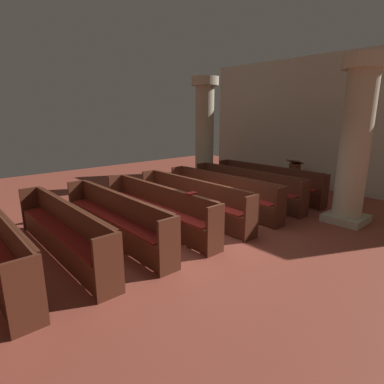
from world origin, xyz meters
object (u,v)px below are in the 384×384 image
object	(u,v)px
pew_row_4	(157,206)
lectern	(294,178)
pew_row_5	(115,216)
pillar_aisle_side	(356,140)
pillar_far_side	(205,130)
pew_row_6	(62,229)
pew_row_0	(267,180)
hymn_book	(191,193)
pew_row_2	(221,191)
pew_row_3	(192,198)
pew_row_1	(246,185)

from	to	relation	value
pew_row_4	lectern	xyz separation A→B (m)	(0.19, 5.55, -0.07)
pew_row_5	pillar_aisle_side	distance (m)	5.70
pillar_far_side	pew_row_6	bearing A→B (deg)	-66.66
pew_row_0	hymn_book	size ratio (longest dim) A/B	17.33
lectern	pew_row_6	bearing A→B (deg)	-91.44
pew_row_0	pillar_aisle_side	size ratio (longest dim) A/B	0.99
pew_row_6	pillar_far_side	xyz separation A→B (m)	(-2.68, 6.20, 1.47)
pew_row_2	pew_row_5	bearing A→B (deg)	-90.00
pew_row_3	pew_row_6	distance (m)	3.22
pew_row_2	lectern	size ratio (longest dim) A/B	3.52
pillar_aisle_side	pew_row_0	bearing A→B (deg)	168.12
pew_row_3	lectern	size ratio (longest dim) A/B	3.52
pew_row_4	pew_row_6	world-z (taller)	same
lectern	pillar_aisle_side	bearing A→B (deg)	-35.90
lectern	hymn_book	xyz separation A→B (m)	(0.78, -5.36, 0.53)
hymn_book	pew_row_2	bearing A→B (deg)	116.49
pew_row_0	pillar_aisle_side	bearing A→B (deg)	-11.88
pillar_far_side	lectern	size ratio (longest dim) A/B	3.55
pillar_far_side	hymn_book	size ratio (longest dim) A/B	17.48
pew_row_0	pew_row_4	distance (m)	4.29
pew_row_1	pew_row_3	xyz separation A→B (m)	(0.00, -2.14, 0.00)
pew_row_3	hymn_book	xyz separation A→B (m)	(0.97, -0.88, 0.47)
pew_row_5	pew_row_6	world-z (taller)	same
pew_row_1	lectern	xyz separation A→B (m)	(0.19, 2.33, -0.07)
pew_row_1	pillar_aisle_side	xyz separation A→B (m)	(2.73, 0.50, 1.47)
pew_row_0	pew_row_3	xyz separation A→B (m)	(0.00, -3.22, 0.00)
pew_row_2	pew_row_6	xyz separation A→B (m)	(0.00, -4.29, 0.00)
pew_row_0	pillar_far_side	distance (m)	3.06
pillar_aisle_side	lectern	size ratio (longest dim) A/B	3.55
pew_row_5	pew_row_6	bearing A→B (deg)	-90.00
pew_row_2	pillar_far_side	distance (m)	3.61
pew_row_2	lectern	xyz separation A→B (m)	(0.19, 3.40, -0.07)
pew_row_5	lectern	bearing A→B (deg)	88.32
pew_row_6	pillar_far_side	size ratio (longest dim) A/B	0.99
pew_row_2	pew_row_6	distance (m)	4.29
lectern	pew_row_4	bearing A→B (deg)	-92.00
lectern	hymn_book	distance (m)	5.44
pew_row_6	pew_row_5	bearing A→B (deg)	90.00
pew_row_0	pew_row_5	world-z (taller)	same
pew_row_1	hymn_book	size ratio (longest dim) A/B	17.33
pew_row_0	pew_row_2	xyz separation A→B (m)	(0.00, -2.14, 0.00)
hymn_book	pew_row_1	bearing A→B (deg)	107.83
pew_row_0	hymn_book	bearing A→B (deg)	-76.64
pew_row_5	pew_row_2	bearing A→B (deg)	90.00
pew_row_3	lectern	bearing A→B (deg)	87.52
pew_row_0	pew_row_1	world-z (taller)	same
pew_row_1	hymn_book	distance (m)	3.21
pew_row_0	lectern	distance (m)	1.28
pew_row_3	hymn_book	bearing A→B (deg)	-42.16
pew_row_4	pew_row_3	bearing A→B (deg)	90.00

